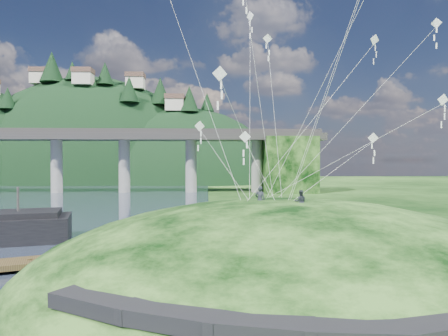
{
  "coord_description": "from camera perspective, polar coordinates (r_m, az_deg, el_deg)",
  "views": [
    {
      "loc": [
        2.73,
        -23.66,
        7.59
      ],
      "look_at": [
        4.0,
        6.0,
        7.0
      ],
      "focal_mm": 32.0,
      "sensor_mm": 36.0,
      "label": 1
    }
  ],
  "objects": [
    {
      "name": "ground",
      "position": [
        25.0,
        -8.98,
        -16.55
      ],
      "size": [
        320.0,
        320.0,
        0.0
      ],
      "primitive_type": "plane",
      "color": "black",
      "rests_on": "ground"
    },
    {
      "name": "grass_hill",
      "position": [
        27.73,
        9.09,
        -18.01
      ],
      "size": [
        36.0,
        32.0,
        13.0
      ],
      "color": "black",
      "rests_on": "ground"
    },
    {
      "name": "footpath",
      "position": [
        15.7,
        16.2,
        -19.43
      ],
      "size": [
        22.29,
        5.84,
        0.83
      ],
      "color": "black",
      "rests_on": "ground"
    },
    {
      "name": "bridge",
      "position": [
        98.19,
        -19.76,
        2.3
      ],
      "size": [
        160.0,
        11.0,
        15.0
      ],
      "color": "#2D2B2B",
      "rests_on": "ground"
    },
    {
      "name": "far_ridge",
      "position": [
        153.75,
        -20.03,
        -4.54
      ],
      "size": [
        153.0,
        70.0,
        94.5
      ],
      "color": "black",
      "rests_on": "ground"
    },
    {
      "name": "wooden_dock",
      "position": [
        31.39,
        -26.0,
        -12.06
      ],
      "size": [
        15.25,
        7.7,
        1.1
      ],
      "color": "#352815",
      "rests_on": "ground"
    },
    {
      "name": "kite_flyers",
      "position": [
        25.84,
        8.07,
        -2.85
      ],
      "size": [
        3.14,
        2.14,
        1.84
      ],
      "color": "#242931",
      "rests_on": "ground"
    },
    {
      "name": "kite_swarm",
      "position": [
        28.62,
        10.88,
        20.0
      ],
      "size": [
        20.36,
        14.97,
        19.44
      ],
      "color": "white",
      "rests_on": "ground"
    }
  ]
}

